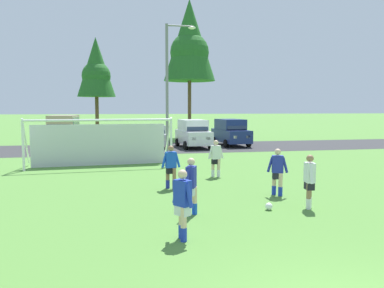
{
  "coord_description": "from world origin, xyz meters",
  "views": [
    {
      "loc": [
        -3.34,
        -4.34,
        3.02
      ],
      "look_at": [
        0.03,
        11.99,
        1.5
      ],
      "focal_mm": 36.46,
      "sensor_mm": 36.0,
      "label": 1
    }
  ],
  "objects_px": {
    "parked_car_slot_left": "(104,138)",
    "player_midfield_center": "(216,158)",
    "player_defender_far": "(183,205)",
    "player_striker_near": "(277,172)",
    "player_trailing_back": "(191,187)",
    "parked_car_slot_center_left": "(154,136)",
    "parked_car_slot_center_right": "(231,132)",
    "player_winger_right": "(171,167)",
    "soccer_ball": "(269,206)",
    "street_lamp": "(170,89)",
    "parked_car_slot_center": "(193,133)",
    "player_winger_left": "(309,182)",
    "soccer_goal": "(100,142)",
    "parked_car_slot_far_left": "(64,131)"
  },
  "relations": [
    {
      "from": "player_midfield_center",
      "to": "parked_car_slot_center_left",
      "type": "bearing_deg",
      "value": 95.0
    },
    {
      "from": "parked_car_slot_center_left",
      "to": "player_midfield_center",
      "type": "bearing_deg",
      "value": -85.0
    },
    {
      "from": "player_winger_right",
      "to": "parked_car_slot_center_right",
      "type": "xyz_separation_m",
      "value": [
        7.37,
        16.04,
        0.29
      ]
    },
    {
      "from": "player_defender_far",
      "to": "parked_car_slot_left",
      "type": "relative_size",
      "value": 0.39
    },
    {
      "from": "player_midfield_center",
      "to": "parked_car_slot_far_left",
      "type": "xyz_separation_m",
      "value": [
        -8.04,
        14.27,
        0.52
      ]
    },
    {
      "from": "parked_car_slot_far_left",
      "to": "parked_car_slot_center",
      "type": "bearing_deg",
      "value": -7.2
    },
    {
      "from": "parked_car_slot_center_left",
      "to": "street_lamp",
      "type": "xyz_separation_m",
      "value": [
        0.39,
        -6.19,
        3.41
      ]
    },
    {
      "from": "player_trailing_back",
      "to": "parked_car_slot_center_right",
      "type": "xyz_separation_m",
      "value": [
        7.36,
        19.81,
        0.29
      ]
    },
    {
      "from": "player_trailing_back",
      "to": "parked_car_slot_center_left",
      "type": "height_order",
      "value": "parked_car_slot_center_left"
    },
    {
      "from": "player_striker_near",
      "to": "street_lamp",
      "type": "distance_m",
      "value": 12.7
    },
    {
      "from": "player_striker_near",
      "to": "player_trailing_back",
      "type": "height_order",
      "value": "same"
    },
    {
      "from": "player_trailing_back",
      "to": "street_lamp",
      "type": "xyz_separation_m",
      "value": [
        1.46,
        13.93,
        3.46
      ]
    },
    {
      "from": "player_trailing_back",
      "to": "parked_car_slot_center_left",
      "type": "distance_m",
      "value": 20.14
    },
    {
      "from": "soccer_goal",
      "to": "player_midfield_center",
      "type": "distance_m",
      "value": 6.8
    },
    {
      "from": "player_defender_far",
      "to": "soccer_goal",
      "type": "bearing_deg",
      "value": 99.93
    },
    {
      "from": "player_midfield_center",
      "to": "player_defender_far",
      "type": "relative_size",
      "value": 1.0
    },
    {
      "from": "soccer_ball",
      "to": "street_lamp",
      "type": "relative_size",
      "value": 0.03
    },
    {
      "from": "player_winger_right",
      "to": "player_trailing_back",
      "type": "height_order",
      "value": "same"
    },
    {
      "from": "parked_car_slot_center_right",
      "to": "parked_car_slot_far_left",
      "type": "bearing_deg",
      "value": 178.51
    },
    {
      "from": "player_defender_far",
      "to": "parked_car_slot_center",
      "type": "height_order",
      "value": "parked_car_slot_center"
    },
    {
      "from": "player_defender_far",
      "to": "parked_car_slot_center_left",
      "type": "height_order",
      "value": "parked_car_slot_center_left"
    },
    {
      "from": "parked_car_slot_center_left",
      "to": "street_lamp",
      "type": "bearing_deg",
      "value": -86.39
    },
    {
      "from": "parked_car_slot_center_left",
      "to": "parked_car_slot_center",
      "type": "bearing_deg",
      "value": -22.14
    },
    {
      "from": "soccer_goal",
      "to": "player_winger_left",
      "type": "bearing_deg",
      "value": -58.1
    },
    {
      "from": "player_striker_near",
      "to": "parked_car_slot_center_left",
      "type": "relative_size",
      "value": 0.39
    },
    {
      "from": "player_striker_near",
      "to": "parked_car_slot_left",
      "type": "distance_m",
      "value": 18.1
    },
    {
      "from": "parked_car_slot_left",
      "to": "player_striker_near",
      "type": "bearing_deg",
      "value": -69.94
    },
    {
      "from": "player_winger_right",
      "to": "street_lamp",
      "type": "relative_size",
      "value": 0.2
    },
    {
      "from": "soccer_goal",
      "to": "player_winger_right",
      "type": "distance_m",
      "value": 7.17
    },
    {
      "from": "player_winger_left",
      "to": "parked_car_slot_far_left",
      "type": "bearing_deg",
      "value": 114.98
    },
    {
      "from": "player_midfield_center",
      "to": "player_defender_far",
      "type": "height_order",
      "value": "same"
    },
    {
      "from": "player_midfield_center",
      "to": "parked_car_slot_center_left",
      "type": "height_order",
      "value": "parked_car_slot_center_left"
    },
    {
      "from": "player_midfield_center",
      "to": "player_winger_right",
      "type": "bearing_deg",
      "value": -137.7
    },
    {
      "from": "player_trailing_back",
      "to": "parked_car_slot_center",
      "type": "height_order",
      "value": "parked_car_slot_center"
    },
    {
      "from": "player_defender_far",
      "to": "player_striker_near",
      "type": "bearing_deg",
      "value": 43.74
    },
    {
      "from": "parked_car_slot_far_left",
      "to": "parked_car_slot_center_left",
      "type": "height_order",
      "value": "parked_car_slot_far_left"
    },
    {
      "from": "player_winger_right",
      "to": "parked_car_slot_far_left",
      "type": "bearing_deg",
      "value": 109.22
    },
    {
      "from": "player_midfield_center",
      "to": "player_winger_right",
      "type": "xyz_separation_m",
      "value": [
        -2.33,
        -2.12,
        0.0
      ]
    },
    {
      "from": "parked_car_slot_center_left",
      "to": "parked_car_slot_center_right",
      "type": "relative_size",
      "value": 0.9
    },
    {
      "from": "parked_car_slot_left",
      "to": "player_midfield_center",
      "type": "bearing_deg",
      "value": -68.67
    },
    {
      "from": "parked_car_slot_center",
      "to": "street_lamp",
      "type": "xyz_separation_m",
      "value": [
        -2.57,
        -4.98,
        3.17
      ]
    },
    {
      "from": "soccer_goal",
      "to": "player_winger_right",
      "type": "bearing_deg",
      "value": -67.21
    },
    {
      "from": "parked_car_slot_far_left",
      "to": "player_striker_near",
      "type": "bearing_deg",
      "value": -63.34
    },
    {
      "from": "parked_car_slot_far_left",
      "to": "parked_car_slot_center",
      "type": "xyz_separation_m",
      "value": [
        9.75,
        -1.23,
        -0.23
      ]
    },
    {
      "from": "player_trailing_back",
      "to": "parked_car_slot_center",
      "type": "xyz_separation_m",
      "value": [
        4.03,
        18.91,
        0.29
      ]
    },
    {
      "from": "player_defender_far",
      "to": "player_winger_left",
      "type": "relative_size",
      "value": 1.0
    },
    {
      "from": "player_defender_far",
      "to": "parked_car_slot_far_left",
      "type": "relative_size",
      "value": 0.34
    },
    {
      "from": "player_winger_left",
      "to": "parked_car_slot_center_left",
      "type": "distance_m",
      "value": 20.27
    },
    {
      "from": "player_midfield_center",
      "to": "player_defender_far",
      "type": "distance_m",
      "value": 8.42
    },
    {
      "from": "player_defender_far",
      "to": "street_lamp",
      "type": "height_order",
      "value": "street_lamp"
    }
  ]
}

